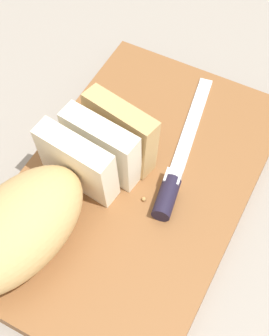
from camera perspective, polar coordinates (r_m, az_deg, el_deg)
ground_plane at (r=0.62m, az=0.00°, el=-2.65°), size 3.00×3.00×0.00m
cutting_board at (r=0.62m, az=0.00°, el=-2.12°), size 0.43×0.27×0.02m
bread_loaf at (r=0.55m, az=-10.21°, el=-3.81°), size 0.28×0.14×0.08m
bread_knife at (r=0.60m, az=4.47°, el=-1.13°), size 0.23×0.06×0.02m
crumb_near_knife at (r=0.59m, az=1.08°, el=-3.58°), size 0.01×0.01×0.01m
crumb_near_loaf at (r=0.62m, az=-2.42°, el=1.10°), size 0.00×0.00×0.00m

